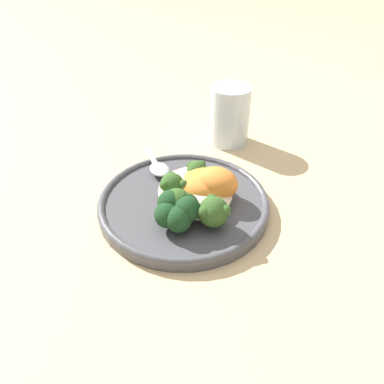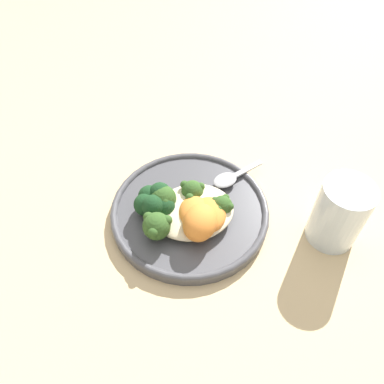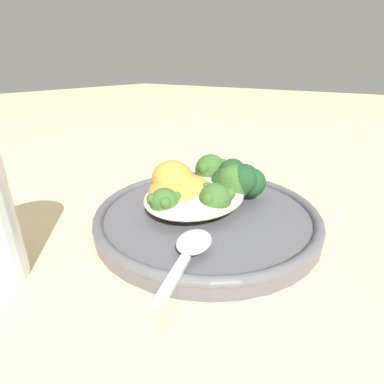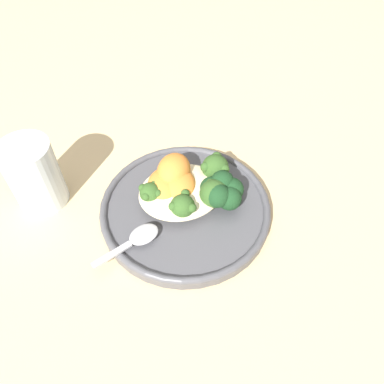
% 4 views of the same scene
% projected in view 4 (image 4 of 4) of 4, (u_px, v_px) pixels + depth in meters
% --- Properties ---
extents(ground_plane, '(4.00, 4.00, 0.00)m').
position_uv_depth(ground_plane, '(185.00, 212.00, 0.59)').
color(ground_plane, '#D6B784').
extents(plate, '(0.26, 0.26, 0.02)m').
position_uv_depth(plate, '(187.00, 207.00, 0.58)').
color(plate, '#4C4C51').
rests_on(plate, ground_plane).
extents(quinoa_mound, '(0.13, 0.11, 0.02)m').
position_uv_depth(quinoa_mound, '(180.00, 192.00, 0.58)').
color(quinoa_mound, beige).
rests_on(quinoa_mound, plate).
extents(broccoli_stalk_0, '(0.09, 0.04, 0.03)m').
position_uv_depth(broccoli_stalk_0, '(158.00, 190.00, 0.57)').
color(broccoli_stalk_0, '#9EBC66').
rests_on(broccoli_stalk_0, plate).
extents(broccoli_stalk_1, '(0.05, 0.08, 0.04)m').
position_uv_depth(broccoli_stalk_1, '(182.00, 204.00, 0.55)').
color(broccoli_stalk_1, '#9EBC66').
rests_on(broccoli_stalk_1, plate).
extents(broccoli_stalk_2, '(0.08, 0.11, 0.04)m').
position_uv_depth(broccoli_stalk_2, '(208.00, 191.00, 0.56)').
color(broccoli_stalk_2, '#9EBC66').
rests_on(broccoli_stalk_2, plate).
extents(broccoli_stalk_3, '(0.09, 0.05, 0.04)m').
position_uv_depth(broccoli_stalk_3, '(212.00, 169.00, 0.59)').
color(broccoli_stalk_3, '#9EBC66').
rests_on(broccoli_stalk_3, plate).
extents(sweet_potato_chunk_0, '(0.08, 0.08, 0.05)m').
position_uv_depth(sweet_potato_chunk_0, '(171.00, 171.00, 0.58)').
color(sweet_potato_chunk_0, orange).
rests_on(sweet_potato_chunk_0, plate).
extents(sweet_potato_chunk_1, '(0.07, 0.08, 0.03)m').
position_uv_depth(sweet_potato_chunk_1, '(176.00, 185.00, 0.58)').
color(sweet_potato_chunk_1, orange).
rests_on(sweet_potato_chunk_1, plate).
extents(sweet_potato_chunk_2, '(0.08, 0.08, 0.03)m').
position_uv_depth(sweet_potato_chunk_2, '(165.00, 185.00, 0.58)').
color(sweet_potato_chunk_2, orange).
rests_on(sweet_potato_chunk_2, plate).
extents(sweet_potato_chunk_3, '(0.06, 0.06, 0.03)m').
position_uv_depth(sweet_potato_chunk_3, '(170.00, 181.00, 0.58)').
color(sweet_potato_chunk_3, orange).
rests_on(sweet_potato_chunk_3, plate).
extents(kale_tuft, '(0.06, 0.07, 0.04)m').
position_uv_depth(kale_tuft, '(223.00, 191.00, 0.56)').
color(kale_tuft, '#193D1E').
rests_on(kale_tuft, plate).
extents(spoon, '(0.11, 0.05, 0.01)m').
position_uv_depth(spoon, '(139.00, 237.00, 0.53)').
color(spoon, '#B7B7BC').
rests_on(spoon, plate).
extents(water_glass, '(0.08, 0.08, 0.11)m').
position_uv_depth(water_glass, '(34.00, 175.00, 0.56)').
color(water_glass, silver).
rests_on(water_glass, ground_plane).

